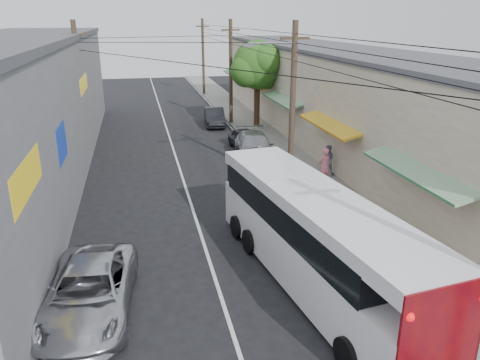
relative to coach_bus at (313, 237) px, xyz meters
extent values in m
cube|color=slate|center=(3.51, 15.91, -1.55)|extent=(3.00, 80.00, 0.12)
cube|color=beige|center=(8.01, 17.91, 1.39)|extent=(6.00, 40.00, 6.00)
cube|color=#4C4C51|center=(8.01, 17.91, 4.49)|extent=(6.20, 40.00, 0.30)
cube|color=#1A7736|center=(4.71, 1.91, 1.29)|extent=(1.39, 6.00, 0.46)
cube|color=orange|center=(4.71, 9.91, 1.29)|extent=(1.39, 6.00, 0.46)
cube|color=#1A7736|center=(4.71, 17.91, 1.29)|extent=(1.39, 6.00, 0.46)
cube|color=orange|center=(4.71, 25.91, 1.29)|extent=(1.39, 6.00, 0.46)
cube|color=#1A7736|center=(4.71, 33.91, 1.29)|extent=(1.39, 6.00, 0.46)
cube|color=gray|center=(-11.49, 13.91, 1.89)|extent=(7.00, 36.00, 7.00)
cube|color=#4C4C51|center=(-11.49, 13.91, 5.49)|extent=(7.20, 36.00, 0.30)
cube|color=yellow|center=(-8.04, -0.09, 2.59)|extent=(0.12, 3.50, 1.00)
cube|color=#1433A5|center=(-8.04, 5.91, 1.99)|extent=(0.12, 2.20, 1.40)
cube|color=yellow|center=(-8.04, 15.91, 2.89)|extent=(0.12, 4.00, 0.90)
cylinder|color=#473828|center=(2.21, 8.91, 2.39)|extent=(0.28, 0.28, 8.00)
cube|color=#473828|center=(2.21, 8.91, 5.59)|extent=(1.40, 0.12, 0.12)
cylinder|color=#473828|center=(2.21, 23.91, 2.39)|extent=(0.28, 0.28, 8.00)
cube|color=#473828|center=(2.21, 23.91, 5.59)|extent=(1.40, 0.12, 0.12)
cylinder|color=#473828|center=(2.21, 38.91, 2.39)|extent=(0.28, 0.28, 8.00)
cube|color=#473828|center=(2.21, 38.91, 5.59)|extent=(1.40, 0.12, 0.12)
cylinder|color=#473828|center=(-8.19, 15.91, 2.39)|extent=(0.28, 0.28, 8.00)
cube|color=#473828|center=(-8.19, 15.91, 5.59)|extent=(1.40, 0.12, 0.12)
cylinder|color=#59595E|center=(1.11, 8.91, 5.39)|extent=(2.20, 0.10, 0.10)
cube|color=#59595E|center=(0.01, 8.91, 5.29)|extent=(0.50, 0.18, 0.12)
cylinder|color=#3F2B19|center=(3.81, 21.91, 0.39)|extent=(0.44, 0.44, 4.00)
sphere|color=#205015|center=(3.81, 21.91, 3.19)|extent=(3.60, 3.60, 3.60)
sphere|color=#205015|center=(4.81, 22.51, 2.59)|extent=(2.60, 2.60, 2.60)
sphere|color=#205015|center=(2.91, 21.51, 2.79)|extent=(2.40, 2.40, 2.40)
sphere|color=#205015|center=(4.21, 20.91, 3.59)|extent=(2.20, 2.20, 2.20)
sphere|color=#205015|center=(3.51, 22.81, 3.39)|extent=(2.00, 2.00, 2.00)
cube|color=white|center=(0.01, -0.09, -0.59)|extent=(3.68, 10.88, 1.69)
cube|color=black|center=(-0.05, 0.35, 0.66)|extent=(3.45, 9.12, 0.89)
cube|color=white|center=(0.01, -0.09, 1.28)|extent=(3.68, 10.88, 0.44)
cube|color=maroon|center=(0.75, -5.39, 0.17)|extent=(2.19, 0.38, 2.58)
sphere|color=red|center=(-0.17, -5.55, 0.97)|extent=(0.20, 0.20, 0.20)
cylinder|color=black|center=(-0.57, -3.94, -1.17)|extent=(0.39, 0.92, 0.89)
cylinder|color=black|center=(1.63, -3.64, -1.17)|extent=(0.39, 0.92, 0.89)
cylinder|color=black|center=(-1.46, 2.40, -1.17)|extent=(0.39, 0.92, 0.89)
cylinder|color=black|center=(0.75, 2.71, -1.17)|extent=(0.39, 0.92, 0.89)
cylinder|color=black|center=(-1.64, 3.72, -1.17)|extent=(0.39, 0.92, 0.89)
cylinder|color=black|center=(0.56, 4.03, -1.17)|extent=(0.39, 0.92, 0.89)
imported|color=silver|center=(-6.79, -0.22, -0.89)|extent=(2.84, 5.37, 1.44)
imported|color=gray|center=(1.61, 13.91, -0.84)|extent=(2.77, 5.51, 1.54)
imported|color=#28282D|center=(1.61, 16.11, -0.96)|extent=(1.96, 3.97, 1.30)
imported|color=black|center=(0.81, 23.58, -0.92)|extent=(1.81, 4.28, 1.37)
imported|color=pink|center=(3.87, 8.51, -0.56)|extent=(0.73, 0.53, 1.87)
imported|color=#7E8BB8|center=(4.61, 9.89, -0.68)|extent=(0.94, 0.83, 1.62)
camera|label=1|loc=(-5.08, -12.39, 6.51)|focal=35.00mm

